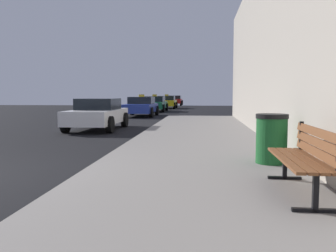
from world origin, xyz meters
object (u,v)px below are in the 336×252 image
Objects in this scene: trash_bin at (272,138)px; car_white at (98,114)px; car_green at (154,104)px; car_yellow at (166,102)px; car_blue at (141,106)px; bench at (306,155)px; car_red at (174,100)px.

car_white reaches higher than trash_bin.
car_green is 1.05× the size of car_yellow.
car_blue reaches higher than car_white.
car_blue is 6.55m from car_green.
bench is 0.39× the size of car_green.
car_red is at bearing -90.41° from car_yellow.
car_green is at bearing 102.91° from trash_bin.
car_green is (0.27, 15.63, 0.00)m from car_white.
car_blue reaches higher than car_red.
car_white is 0.88× the size of car_green.
trash_bin is at bearing 126.55° from car_white.
car_blue is 0.99× the size of car_yellow.
car_green reaches higher than car_red.
car_blue is (-5.31, 16.59, 0.03)m from trash_bin.
car_green is 1.13× the size of car_red.
car_white is 0.92× the size of car_yellow.
car_yellow is 9.71m from car_red.
car_red is (-4.94, 41.83, -0.02)m from bench.
trash_bin is 9.36m from car_white.
car_white is 0.99× the size of car_red.
car_green is at bearing -90.98° from car_white.
car_white is 22.51m from car_yellow.
car_white is (-5.62, 9.61, -0.02)m from bench.
car_blue is at bearing 107.74° from trash_bin.
bench is 42.12m from car_red.
car_yellow is 1.08× the size of car_red.
bench is 0.45× the size of car_white.
car_red is (-4.90, 39.74, 0.03)m from trash_bin.
car_yellow is at bearing 89.59° from car_red.
car_white is at bearing 126.55° from trash_bin.
car_yellow reaches higher than trash_bin.
bench is at bearing 98.87° from car_yellow.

